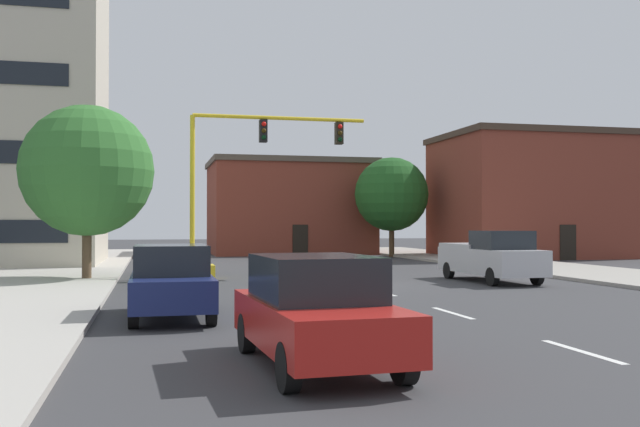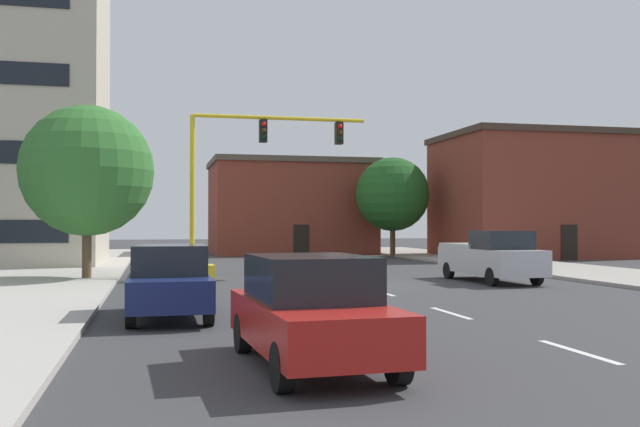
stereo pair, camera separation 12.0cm
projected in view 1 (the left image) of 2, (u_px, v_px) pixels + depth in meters
The scene contains 18 objects.
ground_plane at pixel (357, 285), 26.03m from camera, with size 160.00×160.00×0.00m, color #38383A.
sidewalk_left at pixel (52, 273), 31.14m from camera, with size 6.00×56.00×0.14m, color #B2ADA3.
sidewalk_right at pixel (531, 266), 36.50m from camera, with size 6.00×56.00×0.14m, color #9E998E.
lane_stripe_seg_0 at pixel (582, 351), 12.41m from camera, with size 0.16×2.40×0.01m, color silver.
lane_stripe_seg_1 at pixel (452, 313), 17.76m from camera, with size 0.16×2.40×0.01m, color silver.
lane_stripe_seg_2 at pixel (383, 292), 23.11m from camera, with size 0.16×2.40×0.01m, color silver.
lane_stripe_seg_3 at pixel (340, 280), 28.47m from camera, with size 0.16×2.40×0.01m, color silver.
building_brick_center at pixel (288, 207), 53.99m from camera, with size 11.99×9.21×7.04m.
building_row_right at pixel (530, 196), 48.08m from camera, with size 11.81×9.24×8.33m.
traffic_signal_gantry at pixel (217, 225), 29.42m from camera, with size 8.28×1.20×6.83m.
tree_right_far at pixel (392, 194), 48.57m from camera, with size 5.07×5.07×6.82m.
tree_left_near at pixel (87, 171), 27.52m from camera, with size 5.11×5.11×6.87m.
pickup_truck_silver at pixel (491, 257), 27.37m from camera, with size 2.11×5.44×1.99m.
sedan_navy_near_left at pixel (171, 281), 16.84m from camera, with size 1.87×4.50×1.74m.
sedan_red_mid_left at pixel (316, 310), 11.11m from camera, with size 2.08×4.59×1.74m.
traffic_cone_roadside_a at pixel (303, 293), 19.67m from camera, with size 0.36×0.36×0.62m.
traffic_cone_roadside_b at pixel (328, 276), 26.29m from camera, with size 0.36×0.36×0.61m.
traffic_cone_roadside_c at pixel (376, 277), 26.15m from camera, with size 0.36×0.36×0.60m.
Camera 1 is at (-7.33, -25.05, 2.24)m, focal length 39.75 mm.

